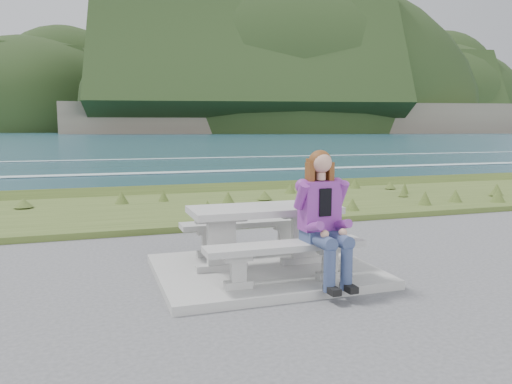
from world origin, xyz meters
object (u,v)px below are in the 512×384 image
(picnic_table, at_px, (264,220))
(bench_landward, at_px, (286,252))
(seated_woman, at_px, (326,235))
(bench_seaward, at_px, (247,228))

(picnic_table, relative_size, bench_landward, 1.00)
(bench_landward, xyz_separation_m, seated_woman, (0.42, -0.14, 0.19))
(picnic_table, height_order, bench_seaward, picnic_table)
(bench_landward, bearing_deg, seated_woman, -18.42)
(picnic_table, xyz_separation_m, bench_landward, (0.00, -0.70, -0.23))
(picnic_table, distance_m, bench_seaward, 0.74)
(picnic_table, xyz_separation_m, seated_woman, (0.42, -0.84, -0.05))
(picnic_table, height_order, seated_woman, seated_woman)
(bench_seaward, height_order, seated_woman, seated_woman)
(picnic_table, relative_size, seated_woman, 1.24)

